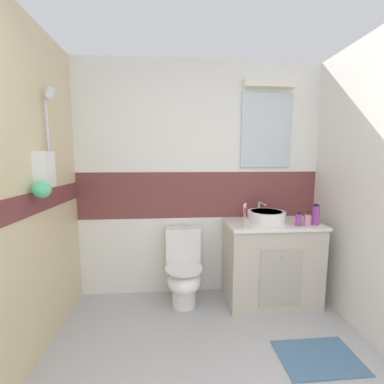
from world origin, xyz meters
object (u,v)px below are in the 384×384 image
Objects in this scene: toilet at (184,270)px; toothbrush_cup at (246,221)px; soap_dispenser at (307,220)px; mouthwash_bottle at (316,215)px; sink_basin at (266,216)px; lotion_bottle_short at (299,220)px.

toothbrush_cup reaches higher than toilet.
toothbrush_cup reaches higher than soap_dispenser.
toothbrush_cup reaches higher than mouthwash_bottle.
mouthwash_bottle reaches higher than sink_basin.
mouthwash_bottle is (0.11, 0.04, 0.04)m from soap_dispenser.
mouthwash_bottle is at bearing 18.71° from soap_dispenser.
lotion_bottle_short is (0.24, -0.19, 0.00)m from sink_basin.
soap_dispenser is at bearing -32.56° from sink_basin.
sink_basin is 0.31m from lotion_bottle_short.
toothbrush_cup is (-0.28, -0.20, -0.00)m from sink_basin.
mouthwash_bottle is (0.43, -0.17, 0.04)m from sink_basin.
sink_basin reaches higher than toilet.
sink_basin is 0.38m from soap_dispenser.
soap_dispenser is at bearing -0.54° from toothbrush_cup.
mouthwash_bottle reaches higher than toilet.
toothbrush_cup is 1.52× the size of soap_dispenser.
soap_dispenser is (0.60, -0.01, 0.00)m from toothbrush_cup.
toilet is 1.31m from soap_dispenser.
toothbrush_cup reaches higher than lotion_bottle_short.
mouthwash_bottle is at bearing 2.44° from toothbrush_cup.
sink_basin is 1.84× the size of toothbrush_cup.
toilet is at bearing 170.56° from soap_dispenser.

